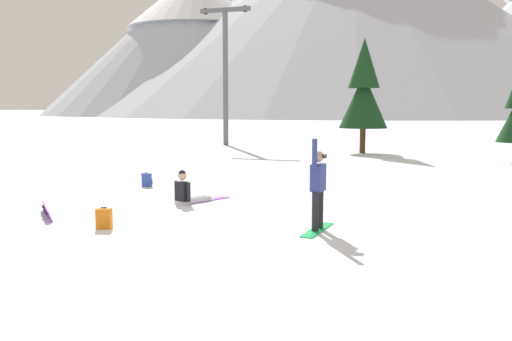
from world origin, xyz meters
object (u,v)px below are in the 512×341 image
(pine_tree_broad, at_px, (364,91))
(loose_snowboard_near_left, at_px, (47,210))
(backpack_blue, at_px, (147,180))
(ski_lift_tower, at_px, (225,66))
(backpack_orange, at_px, (104,219))
(snowboarder_foreground, at_px, (318,187))
(snowboarder_midground, at_px, (188,192))

(pine_tree_broad, bearing_deg, loose_snowboard_near_left, -102.14)
(backpack_blue, distance_m, ski_lift_tower, 20.41)
(backpack_blue, distance_m, backpack_orange, 6.27)
(snowboarder_foreground, height_order, backpack_orange, snowboarder_foreground)
(snowboarder_foreground, relative_size, ski_lift_tower, 0.21)
(loose_snowboard_near_left, distance_m, ski_lift_tower, 25.29)
(snowboarder_foreground, bearing_deg, backpack_blue, 147.35)
(backpack_blue, relative_size, pine_tree_broad, 0.07)
(backpack_blue, bearing_deg, loose_snowboard_near_left, -86.78)
(backpack_orange, height_order, pine_tree_broad, pine_tree_broad)
(snowboarder_foreground, height_order, backpack_blue, snowboarder_foreground)
(pine_tree_broad, xyz_separation_m, ski_lift_tower, (-9.96, 3.38, 1.90))
(backpack_orange, xyz_separation_m, ski_lift_tower, (-7.66, 24.79, 5.25))
(snowboarder_foreground, relative_size, pine_tree_broad, 0.30)
(snowboarder_midground, xyz_separation_m, loose_snowboard_near_left, (-2.47, -2.66, -0.19))
(snowboarder_foreground, xyz_separation_m, backpack_orange, (-4.41, -1.39, -0.72))
(snowboarder_midground, relative_size, loose_snowboard_near_left, 1.23)
(backpack_orange, bearing_deg, pine_tree_broad, 83.86)
(snowboarder_midground, xyz_separation_m, backpack_blue, (-2.76, 2.43, -0.11))
(snowboarder_foreground, relative_size, backpack_orange, 4.20)
(loose_snowboard_near_left, height_order, pine_tree_broad, pine_tree_broad)
(snowboarder_foreground, xyz_separation_m, backpack_blue, (-6.85, 4.39, -0.72))
(pine_tree_broad, bearing_deg, snowboarder_foreground, -83.99)
(snowboarder_foreground, bearing_deg, snowboarder_midground, 154.41)
(snowboarder_foreground, relative_size, backpack_blue, 4.20)
(ski_lift_tower, bearing_deg, snowboarder_midground, -69.60)
(snowboarder_midground, bearing_deg, backpack_orange, -95.45)
(loose_snowboard_near_left, xyz_separation_m, ski_lift_tower, (-5.50, 24.11, 5.33))
(loose_snowboard_near_left, distance_m, backpack_orange, 2.26)
(backpack_blue, bearing_deg, pine_tree_broad, 73.13)
(snowboarder_midground, relative_size, pine_tree_broad, 0.27)
(loose_snowboard_near_left, distance_m, backpack_blue, 5.10)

